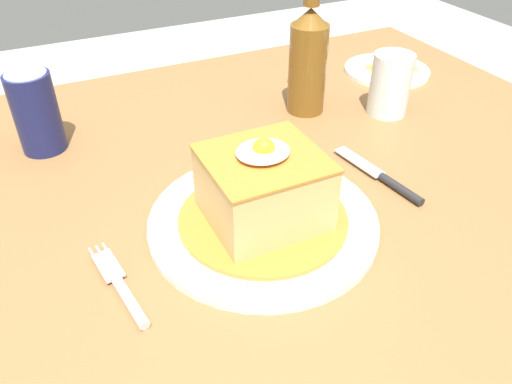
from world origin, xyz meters
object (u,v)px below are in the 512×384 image
(soda_can, at_px, (36,113))
(drinking_glass, at_px, (390,88))
(main_plate, at_px, (263,221))
(knife, at_px, (388,181))
(beer_bottle_amber, at_px, (308,55))
(side_plate_fries, at_px, (387,70))
(fork, at_px, (123,290))

(soda_can, relative_size, drinking_glass, 1.18)
(main_plate, relative_size, knife, 1.73)
(beer_bottle_amber, bearing_deg, side_plate_fries, 16.84)
(soda_can, xyz_separation_m, beer_bottle_amber, (0.43, -0.06, 0.04))
(soda_can, height_order, drinking_glass, soda_can)
(side_plate_fries, bearing_deg, fork, -150.16)
(main_plate, relative_size, soda_can, 2.31)
(fork, relative_size, beer_bottle_amber, 0.53)
(soda_can, distance_m, side_plate_fries, 0.67)
(main_plate, distance_m, side_plate_fries, 0.55)
(drinking_glass, bearing_deg, knife, -126.88)
(main_plate, relative_size, drinking_glass, 2.73)
(drinking_glass, bearing_deg, main_plate, -151.02)
(knife, bearing_deg, main_plate, -178.38)
(beer_bottle_amber, bearing_deg, fork, -143.73)
(drinking_glass, bearing_deg, fork, -157.02)
(beer_bottle_amber, bearing_deg, knife, -92.55)
(soda_can, height_order, side_plate_fries, soda_can)
(knife, bearing_deg, fork, -173.88)
(main_plate, xyz_separation_m, side_plate_fries, (0.44, 0.32, -0.00))
(main_plate, bearing_deg, side_plate_fries, 36.26)
(fork, height_order, beer_bottle_amber, beer_bottle_amber)
(fork, distance_m, drinking_glass, 0.56)
(soda_can, bearing_deg, drinking_glass, -13.49)
(side_plate_fries, bearing_deg, knife, -127.45)
(drinking_glass, bearing_deg, soda_can, 166.51)
(knife, xyz_separation_m, soda_can, (-0.42, 0.31, 0.06))
(drinking_glass, bearing_deg, side_plate_fries, 51.83)
(main_plate, bearing_deg, drinking_glass, 28.98)
(knife, xyz_separation_m, drinking_glass, (0.13, 0.18, 0.04))
(beer_bottle_amber, height_order, drinking_glass, beer_bottle_amber)
(beer_bottle_amber, distance_m, side_plate_fries, 0.26)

